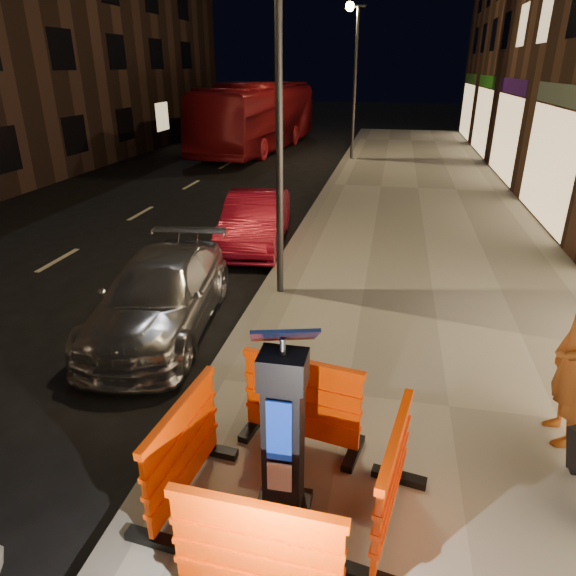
% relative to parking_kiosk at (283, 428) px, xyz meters
% --- Properties ---
extents(ground_plane, '(120.00, 120.00, 0.00)m').
position_rel_parking_kiosk_xyz_m(ground_plane, '(-1.35, 1.94, -1.08)').
color(ground_plane, black).
rests_on(ground_plane, ground).
extents(sidewalk, '(6.00, 60.00, 0.15)m').
position_rel_parking_kiosk_xyz_m(sidewalk, '(1.65, 1.94, -1.01)').
color(sidewalk, gray).
rests_on(sidewalk, ground).
extents(kerb, '(0.30, 60.00, 0.15)m').
position_rel_parking_kiosk_xyz_m(kerb, '(-1.35, 1.94, -1.01)').
color(kerb, slate).
rests_on(kerb, ground).
extents(parking_kiosk, '(0.66, 0.66, 1.86)m').
position_rel_parking_kiosk_xyz_m(parking_kiosk, '(0.00, 0.00, 0.00)').
color(parking_kiosk, black).
rests_on(parking_kiosk, sidewalk).
extents(barrier_front, '(1.36, 0.61, 1.04)m').
position_rel_parking_kiosk_xyz_m(barrier_front, '(0.00, -0.95, -0.41)').
color(barrier_front, '#FF3D00').
rests_on(barrier_front, sidewalk).
extents(barrier_back, '(1.41, 0.79, 1.04)m').
position_rel_parking_kiosk_xyz_m(barrier_back, '(0.00, 0.95, -0.41)').
color(barrier_back, '#FF3D00').
rests_on(barrier_back, sidewalk).
extents(barrier_kerbside, '(0.68, 1.38, 1.04)m').
position_rel_parking_kiosk_xyz_m(barrier_kerbside, '(-0.95, 0.00, -0.41)').
color(barrier_kerbside, '#FF3D00').
rests_on(barrier_kerbside, sidewalk).
extents(barrier_bldgside, '(0.77, 1.41, 1.04)m').
position_rel_parking_kiosk_xyz_m(barrier_bldgside, '(0.95, 0.00, -0.41)').
color(barrier_bldgside, '#FF3D00').
rests_on(barrier_bldgside, sidewalk).
extents(car_silver, '(2.09, 4.21, 1.18)m').
position_rel_parking_kiosk_xyz_m(car_silver, '(-2.73, 3.40, -1.08)').
color(car_silver, '#B4B4B9').
rests_on(car_silver, ground).
extents(car_red, '(1.72, 3.88, 1.24)m').
position_rel_parking_kiosk_xyz_m(car_red, '(-2.31, 7.78, -1.08)').
color(car_red, maroon).
rests_on(car_red, ground).
extents(bus_doubledecker, '(3.70, 11.83, 3.24)m').
position_rel_parking_kiosk_xyz_m(bus_doubledecker, '(-6.04, 22.62, -1.08)').
color(bus_doubledecker, maroon).
rests_on(bus_doubledecker, ground).
extents(man, '(0.51, 0.72, 1.88)m').
position_rel_parking_kiosk_xyz_m(man, '(2.79, 1.62, 0.01)').
color(man, '#A1511B').
rests_on(man, sidewalk).
extents(street_lamp_mid, '(0.12, 0.12, 6.00)m').
position_rel_parking_kiosk_xyz_m(street_lamp_mid, '(-1.10, 4.94, 2.07)').
color(street_lamp_mid, '#3F3F44').
rests_on(street_lamp_mid, sidewalk).
extents(street_lamp_far, '(0.12, 0.12, 6.00)m').
position_rel_parking_kiosk_xyz_m(street_lamp_far, '(-1.10, 19.94, 2.07)').
color(street_lamp_far, '#3F3F44').
rests_on(street_lamp_far, sidewalk).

